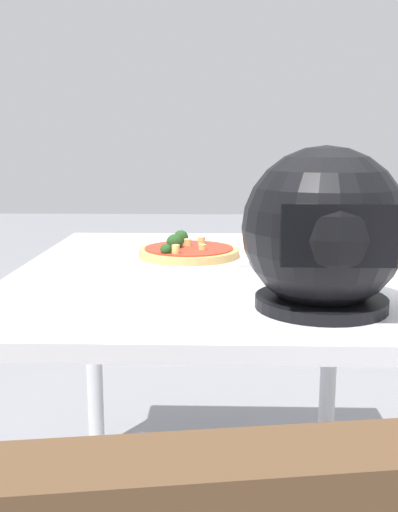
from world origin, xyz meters
The scene contains 4 objects.
dining_table centered at (0.00, 0.00, 0.63)m, with size 0.85×1.02×0.71m.
pizza_plate centered at (0.05, -0.08, 0.72)m, with size 0.30×0.30×0.01m, color white.
pizza centered at (0.05, -0.08, 0.74)m, with size 0.24×0.24×0.05m.
motorcycle_helmet centered at (-0.19, 0.32, 0.84)m, with size 0.27×0.27×0.27m.
Camera 1 is at (-0.01, 1.29, 0.99)m, focal length 41.26 mm.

